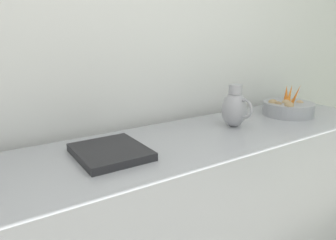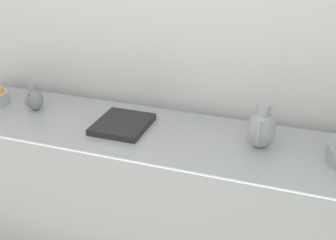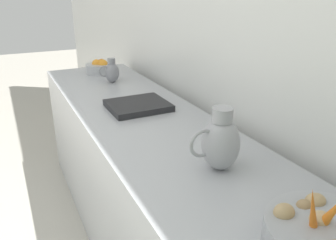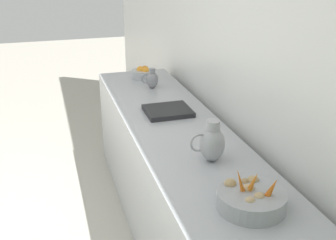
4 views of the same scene
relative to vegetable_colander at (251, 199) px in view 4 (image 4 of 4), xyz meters
name	(u,v)px [view 4 (image 4 of 4)]	position (x,y,z in m)	size (l,w,h in m)	color
tile_wall_left	(282,56)	(-0.41, -0.52, 0.54)	(0.10, 8.84, 3.00)	white
prep_counter	(177,184)	(0.04, -1.02, -0.50)	(0.68, 3.02, 0.91)	#ADAFB5
vegetable_colander	(251,199)	(0.00, 0.00, 0.00)	(0.33, 0.33, 0.22)	#9EA0A5
orange_bowl	(143,73)	(-0.01, -2.27, 0.00)	(0.21, 0.21, 0.12)	#ADAFB5
metal_pitcher_tall	(212,143)	(0.00, -0.51, 0.07)	(0.21, 0.15, 0.25)	#A3A3A8
metal_pitcher_short	(152,79)	(-0.02, -1.94, 0.03)	(0.15, 0.11, 0.18)	gray
counter_sink_basin	(168,111)	(0.02, -1.31, -0.03)	(0.34, 0.30, 0.04)	#232326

